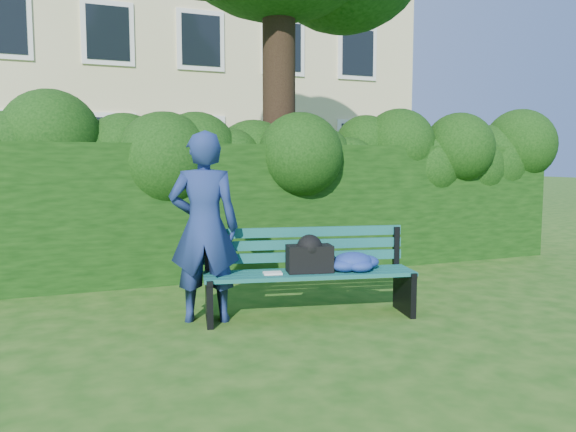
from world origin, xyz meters
name	(u,v)px	position (x,y,z in m)	size (l,w,h in m)	color
ground	(309,310)	(0.00, 0.00, 0.00)	(80.00, 80.00, 0.00)	#1A4D11
apartment_building	(136,24)	(0.00, 13.99, 6.00)	(16.00, 8.08, 12.00)	beige
hedge	(246,209)	(0.00, 2.20, 0.90)	(10.00, 1.00, 1.80)	black
park_bench	(319,267)	(0.00, -0.24, 0.51)	(2.18, 0.97, 0.89)	#0D4537
man_reading	(204,227)	(-1.12, 0.02, 0.94)	(0.68, 0.45, 1.87)	navy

